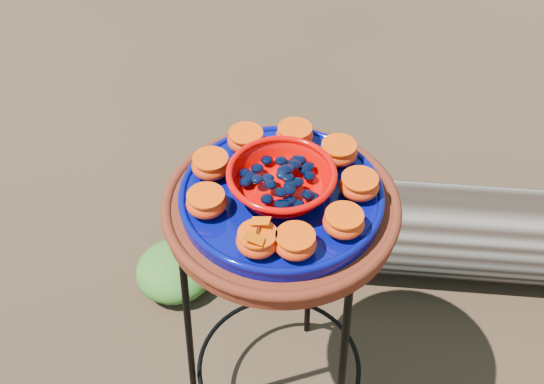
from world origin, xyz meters
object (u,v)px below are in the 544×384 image
at_px(plant_stand, 280,319).
at_px(red_bowl, 281,182).
at_px(terracotta_saucer, 281,209).
at_px(cobalt_plate, 281,197).
at_px(driftwood_log, 470,232).

height_order(plant_stand, red_bowl, red_bowl).
bearing_deg(plant_stand, terracotta_saucer, 0.00).
relative_size(plant_stand, cobalt_plate, 1.85).
bearing_deg(red_bowl, plant_stand, 0.00).
bearing_deg(plant_stand, cobalt_plate, 0.00).
height_order(terracotta_saucer, cobalt_plate, cobalt_plate).
height_order(terracotta_saucer, red_bowl, red_bowl).
distance_m(plant_stand, cobalt_plate, 0.40).
xyz_separation_m(plant_stand, driftwood_log, (0.36, 0.63, -0.21)).
distance_m(cobalt_plate, red_bowl, 0.04).
xyz_separation_m(plant_stand, terracotta_saucer, (0.00, 0.00, 0.37)).
xyz_separation_m(terracotta_saucer, driftwood_log, (0.36, 0.63, -0.58)).
xyz_separation_m(cobalt_plate, red_bowl, (0.00, 0.00, 0.04)).
xyz_separation_m(terracotta_saucer, cobalt_plate, (0.00, 0.00, 0.03)).
xyz_separation_m(cobalt_plate, driftwood_log, (0.36, 0.63, -0.61)).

